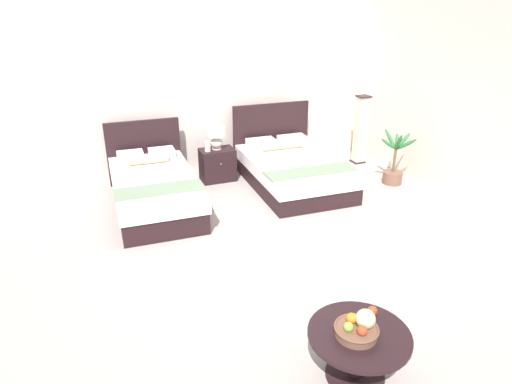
# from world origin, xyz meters

# --- Properties ---
(ground_plane) EXTENTS (10.05, 10.12, 0.02)m
(ground_plane) POSITION_xyz_m (0.00, 0.00, -0.01)
(ground_plane) COLOR #A89B93
(wall_back) EXTENTS (10.05, 0.12, 2.90)m
(wall_back) POSITION_xyz_m (0.00, 3.26, 1.45)
(wall_back) COLOR silver
(wall_back) RESTS_ON ground
(wall_side_right) EXTENTS (0.12, 5.72, 2.90)m
(wall_side_right) POSITION_xyz_m (3.23, 0.40, 1.45)
(wall_side_right) COLOR silver
(wall_side_right) RESTS_ON ground
(bed_near_window) EXTENTS (1.26, 2.27, 1.07)m
(bed_near_window) POSITION_xyz_m (-1.13, 1.97, 0.28)
(bed_near_window) COLOR black
(bed_near_window) RESTS_ON ground
(bed_near_corner) EXTENTS (1.48, 2.19, 1.17)m
(bed_near_corner) POSITION_xyz_m (1.14, 1.97, 0.28)
(bed_near_corner) COLOR black
(bed_near_corner) RESTS_ON ground
(nightstand) EXTENTS (0.57, 0.40, 0.55)m
(nightstand) POSITION_xyz_m (0.05, 2.62, 0.27)
(nightstand) COLOR black
(nightstand) RESTS_ON ground
(table_lamp) EXTENTS (0.31, 0.31, 0.38)m
(table_lamp) POSITION_xyz_m (0.05, 2.64, 0.78)
(table_lamp) COLOR beige
(table_lamp) RESTS_ON nightstand
(vase) EXTENTS (0.10, 0.10, 0.17)m
(vase) POSITION_xyz_m (-0.12, 2.58, 0.63)
(vase) COLOR beige
(vase) RESTS_ON nightstand
(coffee_table) EXTENTS (0.83, 0.83, 0.45)m
(coffee_table) POSITION_xyz_m (-0.17, -2.02, 0.33)
(coffee_table) COLOR black
(coffee_table) RESTS_ON ground
(fruit_bowl) EXTENTS (0.36, 0.36, 0.22)m
(fruit_bowl) POSITION_xyz_m (-0.20, -2.03, 0.53)
(fruit_bowl) COLOR brown
(fruit_bowl) RESTS_ON coffee_table
(loose_apple) EXTENTS (0.08, 0.08, 0.08)m
(loose_apple) POSITION_xyz_m (0.05, -1.86, 0.50)
(loose_apple) COLOR #AF3D21
(loose_apple) RESTS_ON coffee_table
(floor_lamp_corner) EXTENTS (0.22, 0.22, 1.26)m
(floor_lamp_corner) POSITION_xyz_m (2.79, 2.52, 0.63)
(floor_lamp_corner) COLOR #311F23
(floor_lamp_corner) RESTS_ON ground
(potted_palm) EXTENTS (0.54, 0.55, 0.93)m
(potted_palm) POSITION_xyz_m (2.75, 1.40, 0.27)
(potted_palm) COLOR brown
(potted_palm) RESTS_ON ground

